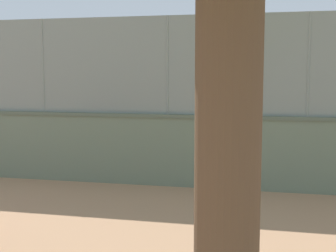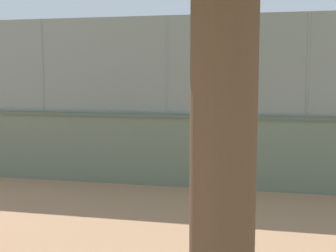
% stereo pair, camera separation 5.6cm
% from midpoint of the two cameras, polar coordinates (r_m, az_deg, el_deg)
% --- Properties ---
extents(ground_plane, '(260.00, 260.00, 0.00)m').
position_cam_midpoint_polar(ground_plane, '(21.93, 8.94, -0.49)').
color(ground_plane, tan).
extents(perimeter_wall, '(22.30, 0.53, 1.69)m').
position_cam_midpoint_polar(perimeter_wall, '(10.62, 8.28, -3.18)').
color(perimeter_wall, slate).
rests_on(perimeter_wall, ground_plane).
extents(fence_panel_on_wall, '(21.92, 0.28, 2.25)m').
position_cam_midpoint_polar(fence_panel_on_wall, '(10.47, 8.46, 7.48)').
color(fence_panel_on_wall, gray).
rests_on(fence_panel_on_wall, perimeter_wall).
extents(player_near_wall_returning, '(1.26, 0.74, 1.61)m').
position_cam_midpoint_polar(player_near_wall_returning, '(13.83, 1.37, -0.49)').
color(player_near_wall_returning, '#591919').
rests_on(player_near_wall_returning, ground_plane).
extents(player_at_service_line, '(1.24, 0.73, 1.67)m').
position_cam_midpoint_polar(player_at_service_line, '(17.86, -4.86, 1.19)').
color(player_at_service_line, '#B2B2B2').
rests_on(player_at_service_line, ground_plane).
extents(sports_ball, '(0.17, 0.17, 0.17)m').
position_cam_midpoint_polar(sports_ball, '(12.99, -4.14, 1.19)').
color(sports_ball, orange).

